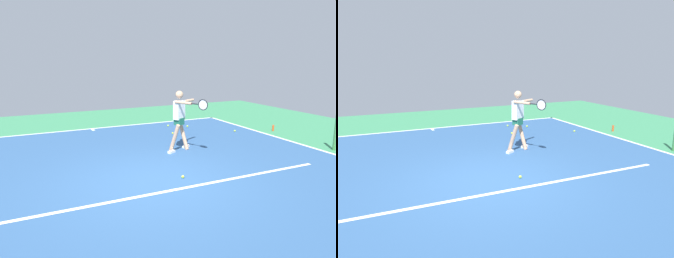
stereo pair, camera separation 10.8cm
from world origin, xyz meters
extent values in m
plane|color=#388456|center=(0.00, 0.00, 0.00)|extent=(20.26, 20.26, 0.00)
cube|color=#2D5484|center=(0.00, 0.00, 0.00)|extent=(10.77, 11.94, 0.00)
cube|color=white|center=(0.00, -5.92, 0.00)|extent=(10.77, 0.10, 0.01)
cube|color=white|center=(-5.33, 0.00, 0.00)|extent=(0.10, 11.94, 0.01)
cube|color=white|center=(0.00, 0.60, 0.00)|extent=(8.07, 0.10, 0.01)
cube|color=white|center=(0.00, -5.72, 0.00)|extent=(0.10, 0.30, 0.01)
cylinder|color=tan|center=(-1.83, -2.04, 0.40)|extent=(0.27, 0.38, 0.83)
cube|color=white|center=(-1.95, -2.10, 0.04)|extent=(0.26, 0.20, 0.07)
cylinder|color=tan|center=(-1.43, -1.84, 0.40)|extent=(0.27, 0.38, 0.83)
cube|color=white|center=(-1.31, -1.78, 0.04)|extent=(0.26, 0.20, 0.07)
cube|color=#1E664C|center=(-1.63, -1.94, 0.86)|extent=(0.31, 0.29, 0.20)
cube|color=white|center=(-1.63, -1.94, 1.18)|extent=(0.38, 0.31, 0.53)
sphere|color=tan|center=(-1.63, -1.94, 1.61)|extent=(0.22, 0.22, 0.22)
cylinder|color=tan|center=(-2.02, -2.14, 1.40)|extent=(0.51, 0.31, 0.08)
cylinder|color=tan|center=(-1.60, -1.63, 1.43)|extent=(0.31, 0.51, 0.08)
cylinder|color=black|center=(-1.76, -1.29, 1.43)|extent=(0.13, 0.21, 0.03)
torus|color=black|center=(-1.87, -1.07, 1.43)|extent=(0.15, 0.27, 0.29)
cylinder|color=silver|center=(-1.87, -1.07, 1.43)|extent=(0.11, 0.22, 0.25)
sphere|color=#CCE033|center=(-3.40, -4.63, 0.03)|extent=(0.07, 0.07, 0.07)
sphere|color=#C6E53D|center=(-2.77, -5.06, 0.03)|extent=(0.07, 0.07, 0.07)
sphere|color=#C6E53D|center=(-0.68, 0.08, 0.03)|extent=(0.07, 0.07, 0.07)
sphere|color=#C6E53D|center=(-4.55, -3.19, 0.03)|extent=(0.07, 0.07, 0.07)
sphere|color=yellow|center=(-2.37, -3.84, 0.03)|extent=(0.07, 0.07, 0.07)
cylinder|color=#D84C1E|center=(-5.89, -2.69, 0.11)|extent=(0.07, 0.07, 0.22)
camera|label=1|loc=(2.60, 6.16, 2.65)|focal=35.01mm
camera|label=2|loc=(2.50, 6.20, 2.65)|focal=35.01mm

